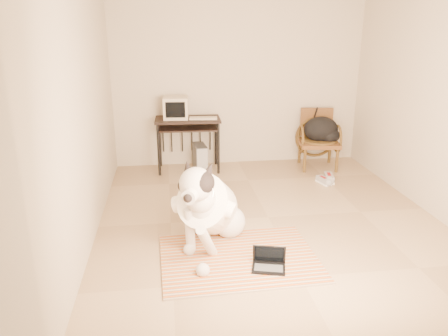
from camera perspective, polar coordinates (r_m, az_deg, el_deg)
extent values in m
plane|color=tan|center=(5.33, 5.78, -6.42)|extent=(4.50, 4.50, 0.00)
plane|color=beige|center=(7.10, 1.94, 11.29)|extent=(4.50, 0.00, 4.50)
plane|color=beige|center=(2.86, 16.95, -0.43)|extent=(4.50, 0.00, 4.50)
plane|color=beige|center=(4.86, -17.49, 7.11)|extent=(0.00, 4.50, 4.50)
plane|color=beige|center=(5.74, 26.27, 7.70)|extent=(0.00, 4.50, 4.50)
cube|color=#D15617|center=(4.05, 3.31, -14.92)|extent=(1.54, 0.28, 0.02)
cube|color=#466D33|center=(4.24, 2.60, -13.21)|extent=(1.54, 0.28, 0.02)
cube|color=#593371|center=(4.44, 1.96, -11.65)|extent=(1.54, 0.28, 0.02)
cube|color=#BA792B|center=(4.64, 1.38, -10.21)|extent=(1.54, 0.28, 0.02)
cube|color=tan|center=(4.84, 0.85, -8.90)|extent=(1.54, 0.28, 0.02)
sphere|color=silver|center=(4.88, -3.22, -6.54)|extent=(0.35, 0.35, 0.35)
sphere|color=silver|center=(4.79, 0.67, -7.02)|extent=(0.35, 0.35, 0.35)
ellipsoid|color=silver|center=(4.81, -1.34, -6.54)|extent=(0.44, 0.40, 0.36)
ellipsoid|color=silver|center=(4.53, -2.15, -4.87)|extent=(0.72, 0.92, 0.77)
cylinder|color=white|center=(4.54, -2.09, -4.80)|extent=(0.75, 0.84, 0.70)
sphere|color=silver|center=(4.26, -3.10, -3.93)|extent=(0.30, 0.30, 0.30)
sphere|color=silver|center=(4.09, -3.65, -2.12)|extent=(0.33, 0.33, 0.33)
ellipsoid|color=black|center=(4.07, -2.99, -1.91)|extent=(0.25, 0.28, 0.24)
cylinder|color=silver|center=(3.99, -4.30, -3.48)|extent=(0.19, 0.21, 0.14)
sphere|color=black|center=(3.91, -4.75, -3.96)|extent=(0.08, 0.08, 0.08)
cone|color=black|center=(4.15, -4.75, 0.00)|extent=(0.17, 0.20, 0.20)
cone|color=black|center=(4.08, -1.95, -0.25)|extent=(0.19, 0.18, 0.20)
torus|color=white|center=(4.22, -3.20, -3.32)|extent=(0.32, 0.25, 0.26)
cylinder|color=silver|center=(4.43, -4.49, -8.09)|extent=(0.15, 0.17, 0.49)
cylinder|color=silver|center=(4.26, -2.22, -9.64)|extent=(0.26, 0.44, 0.50)
sphere|color=silver|center=(4.50, -4.54, -10.58)|extent=(0.12, 0.12, 0.12)
sphere|color=silver|center=(4.15, -2.78, -13.18)|extent=(0.13, 0.13, 0.13)
cone|color=black|center=(5.15, -0.53, -6.61)|extent=(0.13, 0.49, 0.12)
cube|color=black|center=(4.26, 5.84, -12.89)|extent=(0.36, 0.29, 0.02)
cube|color=#48484B|center=(4.25, 5.84, -12.85)|extent=(0.29, 0.19, 0.00)
cube|color=black|center=(4.27, 5.92, -11.11)|extent=(0.32, 0.15, 0.20)
cube|color=black|center=(4.26, 5.92, -11.13)|extent=(0.28, 0.13, 0.18)
cube|color=black|center=(6.80, -4.77, 6.34)|extent=(1.01, 0.58, 0.03)
cube|color=black|center=(6.77, -4.71, 5.19)|extent=(0.90, 0.47, 0.02)
cylinder|color=black|center=(6.68, -8.53, 2.30)|extent=(0.04, 0.04, 0.80)
cylinder|color=black|center=(7.13, -8.38, 3.34)|extent=(0.04, 0.04, 0.80)
cylinder|color=black|center=(6.70, -0.74, 2.55)|extent=(0.04, 0.04, 0.80)
cylinder|color=black|center=(7.15, -1.07, 3.57)|extent=(0.04, 0.04, 0.80)
cube|color=beige|center=(6.79, -6.31, 7.84)|extent=(0.39, 0.38, 0.33)
cube|color=black|center=(6.61, -6.37, 7.56)|extent=(0.29, 0.04, 0.23)
cube|color=beige|center=(6.73, -2.73, 6.52)|extent=(0.43, 0.20, 0.03)
cube|color=#48484B|center=(6.98, -3.16, 1.47)|extent=(0.22, 0.43, 0.40)
cube|color=#AAABAF|center=(6.79, -2.85, 0.97)|extent=(0.17, 0.03, 0.38)
cube|color=brown|center=(7.15, 12.25, 3.21)|extent=(0.68, 0.66, 0.06)
cylinder|color=#3E2A10|center=(7.13, 12.27, 3.54)|extent=(0.56, 0.56, 0.04)
cube|color=brown|center=(7.34, 11.97, 5.90)|extent=(0.52, 0.11, 0.46)
cylinder|color=#3E2A10|center=(6.92, 10.50, 0.93)|extent=(0.05, 0.05, 0.38)
cylinder|color=#3E2A10|center=(7.39, 9.84, 2.11)|extent=(0.05, 0.05, 0.38)
cylinder|color=#3E2A10|center=(7.03, 14.53, 0.92)|extent=(0.05, 0.05, 0.38)
cylinder|color=#3E2A10|center=(7.49, 13.63, 2.07)|extent=(0.05, 0.05, 0.38)
ellipsoid|color=black|center=(7.13, 12.53, 4.96)|extent=(0.55, 0.45, 0.41)
ellipsoid|color=black|center=(7.10, 13.62, 4.14)|extent=(0.34, 0.28, 0.23)
cube|color=white|center=(6.55, 12.87, -1.87)|extent=(0.18, 0.29, 0.03)
cube|color=gray|center=(6.53, 12.89, -1.57)|extent=(0.17, 0.28, 0.08)
cube|color=maroon|center=(6.52, 12.91, -1.28)|extent=(0.08, 0.14, 0.02)
cube|color=white|center=(6.66, 13.52, -1.57)|extent=(0.18, 0.32, 0.03)
cube|color=gray|center=(6.64, 13.55, -1.23)|extent=(0.17, 0.31, 0.10)
cube|color=maroon|center=(6.63, 13.58, -0.90)|extent=(0.08, 0.16, 0.02)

